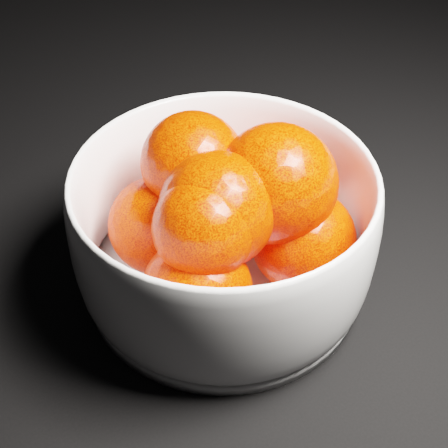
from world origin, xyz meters
TOP-DOWN VIEW (x-y plane):
  - bowl at (0.24, 0.25)m, footprint 0.25×0.25m
  - orange_pile at (0.24, 0.25)m, footprint 0.19×0.17m

SIDE VIEW (x-z plane):
  - bowl at x=0.24m, z-range 0.00..0.12m
  - orange_pile at x=0.24m, z-range 0.01..0.15m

